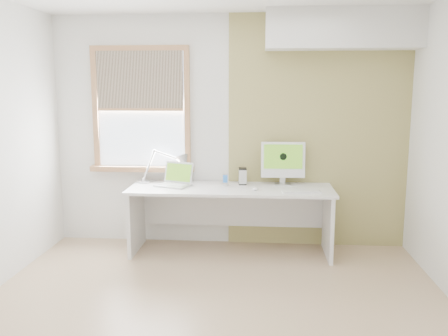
# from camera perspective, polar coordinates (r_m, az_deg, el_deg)

# --- Properties ---
(room) EXTENTS (4.04, 3.54, 2.64)m
(room) POSITION_cam_1_polar(r_m,az_deg,el_deg) (3.67, -1.28, 1.89)
(room) COLOR tan
(room) RESTS_ON ground
(accent_wall) EXTENTS (2.00, 0.02, 2.60)m
(accent_wall) POSITION_cam_1_polar(r_m,az_deg,el_deg) (5.42, 11.22, 4.21)
(accent_wall) COLOR #9C9351
(accent_wall) RESTS_ON room
(soffit) EXTENTS (1.60, 0.40, 0.42)m
(soffit) POSITION_cam_1_polar(r_m,az_deg,el_deg) (5.29, 14.08, 15.93)
(soffit) COLOR white
(soffit) RESTS_ON room
(window) EXTENTS (1.20, 0.14, 1.42)m
(window) POSITION_cam_1_polar(r_m,az_deg,el_deg) (5.51, -9.96, 6.89)
(window) COLOR #AE7649
(window) RESTS_ON room
(desk) EXTENTS (2.20, 0.70, 0.73)m
(desk) POSITION_cam_1_polar(r_m,az_deg,el_deg) (5.22, 0.85, -4.32)
(desk) COLOR white
(desk) RESTS_ON room
(desk_lamp) EXTENTS (0.68, 0.34, 0.38)m
(desk_lamp) POSITION_cam_1_polar(r_m,az_deg,el_deg) (5.44, -5.78, 0.42)
(desk_lamp) COLOR #B3B6B8
(desk_lamp) RESTS_ON desk
(laptop) EXTENTS (0.44, 0.40, 0.25)m
(laptop) POSITION_cam_1_polar(r_m,az_deg,el_deg) (5.25, -5.85, -1.42)
(laptop) COLOR #B3B6B8
(laptop) RESTS_ON desk
(phone_dock) EXTENTS (0.08, 0.08, 0.13)m
(phone_dock) POSITION_cam_1_polar(r_m,az_deg,el_deg) (5.21, 0.15, -1.73)
(phone_dock) COLOR #B3B6B8
(phone_dock) RESTS_ON desk
(external_drive) EXTENTS (0.10, 0.15, 0.18)m
(external_drive) POSITION_cam_1_polar(r_m,az_deg,el_deg) (5.29, 2.25, -0.98)
(external_drive) COLOR #B3B6B8
(external_drive) RESTS_ON desk
(imac) EXTENTS (0.49, 0.16, 0.47)m
(imac) POSITION_cam_1_polar(r_m,az_deg,el_deg) (5.29, 7.10, 0.88)
(imac) COLOR #B3B6B8
(imac) RESTS_ON desk
(keyboard) EXTENTS (0.40, 0.16, 0.02)m
(keyboard) POSITION_cam_1_polar(r_m,az_deg,el_deg) (4.94, 9.31, -2.83)
(keyboard) COLOR white
(keyboard) RESTS_ON desk
(mouse) EXTENTS (0.06, 0.10, 0.03)m
(mouse) POSITION_cam_1_polar(r_m,az_deg,el_deg) (5.00, 3.78, -2.49)
(mouse) COLOR white
(mouse) RESTS_ON desk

